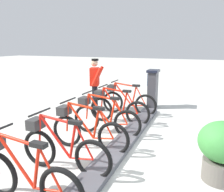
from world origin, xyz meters
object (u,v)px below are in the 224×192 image
bike_docked_5 (23,175)px  planter_bush (223,148)px  bike_docked_2 (103,117)px  worker_near_rack (95,83)px  payment_kiosk (153,88)px  bike_docked_4 (61,148)px  bike_docked_0 (127,101)px  bike_docked_3 (86,130)px  bike_docked_1 (116,108)px

bike_docked_5 → planter_bush: size_ratio=1.77×
bike_docked_2 → worker_near_rack: 2.19m
bike_docked_2 → worker_near_rack: bearing=-59.6°
payment_kiosk → planter_bush: 4.39m
payment_kiosk → bike_docked_4: size_ratio=0.74×
planter_bush → bike_docked_0: bearing=-49.2°
bike_docked_3 → planter_bush: (-2.49, 0.21, 0.11)m
payment_kiosk → bike_docked_3: size_ratio=0.74×
payment_kiosk → bike_docked_3: (0.57, 3.74, -0.24)m
bike_docked_3 → bike_docked_4: bearing=90.0°
bike_docked_5 → planter_bush: (-2.49, -1.57, 0.11)m
bike_docked_1 → bike_docked_5: bearing=90.0°
bike_docked_4 → worker_near_rack: (1.08, -3.62, 0.48)m
bike_docked_1 → worker_near_rack: (1.08, -0.95, 0.48)m
bike_docked_2 → bike_docked_5: (0.00, 2.67, 0.00)m
bike_docked_4 → planter_bush: bearing=-164.7°
bike_docked_3 → bike_docked_5: size_ratio=1.00×
bike_docked_2 → planter_bush: (-2.49, 1.10, 0.11)m
payment_kiosk → bike_docked_0: bearing=61.9°
bike_docked_1 → bike_docked_4: bearing=90.0°
bike_docked_0 → planter_bush: size_ratio=1.77×
payment_kiosk → bike_docked_3: bearing=81.3°
planter_bush → payment_kiosk: bearing=-64.1°
bike_docked_1 → bike_docked_3: (0.00, 1.78, 0.00)m
payment_kiosk → bike_docked_1: payment_kiosk is taller
payment_kiosk → planter_bush: payment_kiosk is taller
bike_docked_3 → payment_kiosk: bearing=-98.7°
bike_docked_4 → planter_bush: 2.58m
worker_near_rack → bike_docked_1: bearing=138.6°
payment_kiosk → bike_docked_4: bearing=83.0°
bike_docked_5 → bike_docked_0: bearing=-90.0°
bike_docked_1 → bike_docked_2: same height
payment_kiosk → bike_docked_2: payment_kiosk is taller
bike_docked_2 → payment_kiosk: bearing=-101.3°
bike_docked_0 → bike_docked_1: bearing=90.0°
worker_near_rack → planter_bush: size_ratio=1.71×
bike_docked_1 → planter_bush: (-2.49, 1.99, 0.11)m
bike_docked_3 → planter_bush: 2.50m
planter_bush → bike_docked_1: bearing=-38.7°
payment_kiosk → bike_docked_1: 2.05m
bike_docked_3 → bike_docked_4: (0.00, 0.89, 0.00)m
bike_docked_2 → worker_near_rack: (1.08, -1.84, 0.48)m
bike_docked_0 → bike_docked_3: 2.67m
bike_docked_1 → planter_bush: bike_docked_1 is taller
planter_bush → bike_docked_2: bearing=-23.8°
bike_docked_3 → worker_near_rack: bearing=-68.4°
bike_docked_5 → worker_near_rack: 4.67m
bike_docked_0 → bike_docked_2: (0.00, 1.78, 0.00)m
bike_docked_5 → planter_bush: bike_docked_5 is taller
bike_docked_4 → payment_kiosk: bearing=-97.0°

